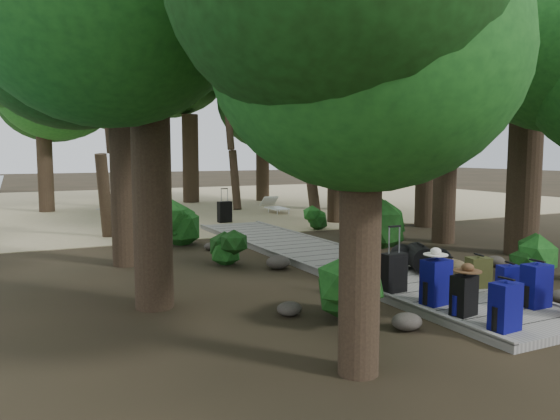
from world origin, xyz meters
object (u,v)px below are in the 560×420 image
backpack_right_b (536,283)px  suitcase_on_boardwalk (394,273)px  kayak (116,214)px  backpack_left_b (464,293)px  backpack_right_d (478,271)px  backpack_left_c (436,279)px  backpack_right_c (509,280)px  backpack_left_a (505,304)px  duffel_right_khaki (447,267)px  lone_suitcase_on_sand (225,212)px  sun_lounger (277,205)px  duffel_right_black (420,258)px

backpack_right_b → suitcase_on_boardwalk: size_ratio=1.10×
kayak → suitcase_on_boardwalk: bearing=-89.3°
backpack_left_b → backpack_right_d: 1.78m
backpack_left_c → backpack_right_c: size_ratio=1.32×
backpack_left_c → backpack_left_a: bearing=-98.8°
backpack_right_d → duffel_right_khaki: backpack_right_d is taller
backpack_right_b → backpack_right_d: bearing=83.3°
backpack_right_c → backpack_right_d: size_ratio=1.01×
backpack_left_c → lone_suitcase_on_sand: size_ratio=1.06×
backpack_right_c → kayak: 14.80m
kayak → sun_lounger: size_ratio=1.55×
kayak → backpack_left_b: bearing=-89.9°
duffel_right_khaki → suitcase_on_boardwalk: suitcase_on_boardwalk is taller
backpack_left_b → duffel_right_khaki: 2.37m
duffel_right_khaki → lone_suitcase_on_sand: lone_suitcase_on_sand is taller
duffel_right_khaki → kayak: 13.38m
backpack_left_c → backpack_right_d: bearing=12.8°
backpack_right_b → kayak: (-3.54, 14.89, -0.31)m
backpack_right_b → backpack_right_d: backpack_right_b is taller
backpack_right_c → sun_lounger: backpack_right_c is taller
backpack_left_a → sun_lounger: 15.02m
sun_lounger → backpack_right_b: bearing=-96.3°
kayak → lone_suitcase_on_sand: bearing=-50.2°
kayak → backpack_left_a: bearing=-90.3°
duffel_right_black → suitcase_on_boardwalk: suitcase_on_boardwalk is taller
backpack_left_c → backpack_right_b: bearing=-38.6°
backpack_left_b → kayak: size_ratio=0.21×
backpack_left_a → backpack_right_d: size_ratio=1.21×
backpack_right_d → duffel_right_khaki: (0.04, 0.79, -0.10)m
backpack_left_b → backpack_right_b: bearing=-18.1°
suitcase_on_boardwalk → kayak: bearing=94.6°
backpack_right_d → lone_suitcase_on_sand: lone_suitcase_on_sand is taller
backpack_right_c → lone_suitcase_on_sand: size_ratio=0.80×
backpack_left_b → sun_lounger: backpack_left_b is taller
suitcase_on_boardwalk → lone_suitcase_on_sand: suitcase_on_boardwalk is taller
suitcase_on_boardwalk → lone_suitcase_on_sand: (0.96, 10.46, -0.06)m
duffel_right_khaki → suitcase_on_boardwalk: size_ratio=0.87×
duffel_right_black → suitcase_on_boardwalk: (-1.50, -1.09, 0.08)m
kayak → sun_lounger: 6.13m
duffel_right_black → sun_lounger: 11.48m
kayak → sun_lounger: bearing=-17.3°
backpack_left_b → backpack_right_c: 1.37m
backpack_right_d → suitcase_on_boardwalk: size_ratio=0.88×
backpack_right_d → duffel_right_black: backpack_right_d is taller
suitcase_on_boardwalk → lone_suitcase_on_sand: size_ratio=0.90×
duffel_right_khaki → lone_suitcase_on_sand: (-0.57, 10.06, 0.07)m
duffel_right_khaki → suitcase_on_boardwalk: 1.58m
duffel_right_black → backpack_left_b: bearing=-93.4°
backpack_right_b → backpack_right_d: size_ratio=1.24×
backpack_left_c → lone_suitcase_on_sand: 11.36m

